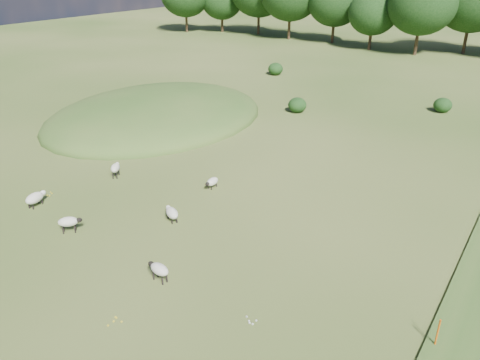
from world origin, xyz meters
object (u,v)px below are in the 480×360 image
(sheep_1, at_px, (159,269))
(sheep_3, at_px, (212,182))
(marker_post, at_px, (437,333))
(sheep_2, at_px, (172,213))
(sheep_5, at_px, (35,198))
(sheep_0, at_px, (115,168))
(sheep_4, at_px, (69,222))

(sheep_1, xyz_separation_m, sheep_3, (-3.49, 8.13, -0.18))
(marker_post, relative_size, sheep_3, 1.12)
(sheep_2, height_order, sheep_3, sheep_2)
(sheep_2, relative_size, sheep_5, 0.91)
(marker_post, xyz_separation_m, sheep_1, (-10.35, -2.63, -0.03))
(sheep_0, relative_size, sheep_5, 0.84)
(sheep_0, bearing_deg, sheep_1, -156.84)
(sheep_2, relative_size, sheep_4, 1.17)
(sheep_0, distance_m, sheep_4, 6.48)
(sheep_4, bearing_deg, sheep_3, 24.87)
(marker_post, distance_m, sheep_2, 13.32)
(sheep_1, relative_size, sheep_4, 1.08)
(marker_post, bearing_deg, sheep_2, 174.11)
(sheep_3, bearing_deg, sheep_4, -20.17)
(sheep_0, xyz_separation_m, sheep_4, (3.06, -5.71, -0.00))
(sheep_4, height_order, sheep_5, sheep_4)
(sheep_1, xyz_separation_m, sheep_4, (-6.25, 0.35, 0.01))
(sheep_1, bearing_deg, sheep_2, -49.23)
(sheep_1, relative_size, sheep_2, 0.92)
(marker_post, height_order, sheep_3, marker_post)
(marker_post, bearing_deg, sheep_4, -172.15)
(marker_post, distance_m, sheep_4, 16.76)
(sheep_1, distance_m, sheep_3, 8.85)
(sheep_2, relative_size, sheep_3, 1.17)
(sheep_5, bearing_deg, sheep_2, -76.87)
(marker_post, xyz_separation_m, sheep_4, (-16.61, -2.29, -0.02))
(marker_post, distance_m, sheep_5, 20.43)
(sheep_3, distance_m, sheep_4, 8.26)
(sheep_2, distance_m, sheep_3, 4.17)
(sheep_2, bearing_deg, sheep_1, 154.19)
(marker_post, relative_size, sheep_4, 1.12)
(sheep_1, height_order, sheep_4, sheep_4)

